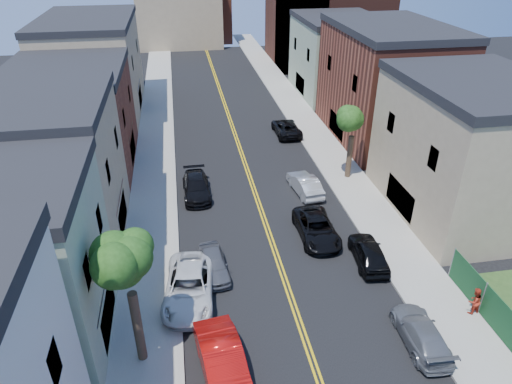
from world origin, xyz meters
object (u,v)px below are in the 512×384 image
white_pickup (189,286)px  black_car_right (369,252)px  black_car_left (196,187)px  silver_car_right (305,184)px  red_sedan (223,364)px  pedestrian_right (474,301)px  grey_car_right (421,333)px  black_suv_lane (317,228)px  grey_car_left (213,264)px  dark_car_right_far (286,128)px

white_pickup → black_car_right: size_ratio=1.33×
black_car_left → silver_car_right: (8.27, -1.02, 0.01)m
red_sedan → pedestrian_right: (13.33, 1.70, 0.08)m
black_car_right → silver_car_right: bearing=-74.6°
silver_car_right → pedestrian_right: pedestrian_right is taller
silver_car_right → grey_car_right: bearing=89.5°
black_suv_lane → grey_car_left: bearing=-159.8°
grey_car_left → white_pickup: bearing=-132.7°
black_car_left → black_car_right: bearing=-46.1°
pedestrian_right → silver_car_right: bearing=-79.0°
grey_car_right → silver_car_right: (-1.70, 15.48, 0.08)m
black_car_left → grey_car_right: black_car_left is taller
grey_car_right → silver_car_right: bearing=-81.2°
black_car_right → pedestrian_right: 6.35m
grey_car_left → black_car_left: size_ratio=0.80×
red_sedan → grey_car_left: red_sedan is taller
black_car_right → dark_car_right_far: 20.70m
red_sedan → black_suv_lane: (7.23, 9.93, -0.15)m
white_pickup → black_suv_lane: (8.50, 4.41, -0.09)m
black_suv_lane → red_sedan: bearing=-125.7°
silver_car_right → dark_car_right_far: 11.75m
black_car_left → red_sedan: bearing=-89.8°
white_pickup → black_car_right: bearing=13.7°
red_sedan → black_car_right: 11.79m
grey_car_right → black_car_right: black_car_right is taller
red_sedan → dark_car_right_far: red_sedan is taller
black_car_left → grey_car_right: size_ratio=1.11×
black_car_right → pedestrian_right: size_ratio=2.70×
grey_car_right → white_pickup: bearing=-22.5°
red_sedan → pedestrian_right: size_ratio=3.29×
black_car_right → silver_car_right: 9.15m
red_sedan → grey_car_right: bearing=-5.5°
dark_car_right_far → black_suv_lane: (-2.04, -17.62, 0.02)m
silver_car_right → white_pickup: bearing=41.2°
grey_car_left → black_suv_lane: 7.46m
silver_car_right → dark_car_right_far: (1.24, 11.69, -0.03)m
white_pickup → black_car_left: 11.41m
pedestrian_right → black_suv_lane: bearing=-63.0°
dark_car_right_far → silver_car_right: bearing=83.1°
silver_car_right → pedestrian_right: bearing=103.7°
dark_car_right_far → pedestrian_right: size_ratio=3.13×
black_car_right → pedestrian_right: bearing=131.4°
grey_car_left → dark_car_right_far: bearing=61.3°
grey_car_left → grey_car_right: size_ratio=0.88×
white_pickup → grey_car_left: size_ratio=1.46×
grey_car_left → pedestrian_right: 14.30m
red_sedan → silver_car_right: (8.03, 15.86, -0.14)m
grey_car_right → silver_car_right: silver_car_right is taller
grey_car_left → grey_car_right: grey_car_left is taller
black_car_left → silver_car_right: 8.33m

